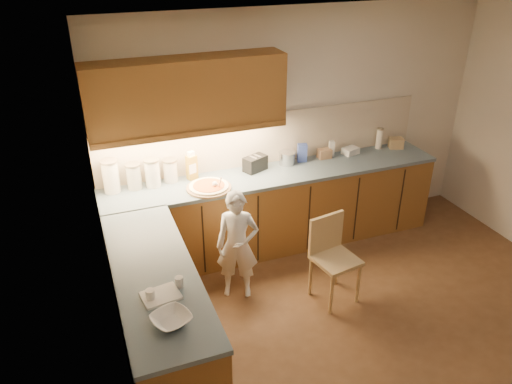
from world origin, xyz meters
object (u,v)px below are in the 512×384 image
Objects in this scene: wooden_chair at (332,253)px; oil_jug at (192,166)px; child at (237,245)px; toaster at (255,163)px; pizza_on_board at (209,187)px.

oil_jug reaches higher than wooden_chair.
child is 3.86× the size of toaster.
oil_jug reaches higher than toaster.
oil_jug reaches higher than child.
child is at bearing -80.14° from pizza_on_board.
toaster is at bearing 22.57° from pizza_on_board.
child reaches higher than pizza_on_board.
wooden_chair is (0.94, -0.93, -0.44)m from pizza_on_board.
pizza_on_board is at bearing 121.84° from child.
oil_jug is (-0.10, 0.29, 0.12)m from pizza_on_board.
wooden_chair is at bearing -97.06° from toaster.
child is at bearing -77.02° from oil_jug.
child is 0.91m from wooden_chair.
wooden_chair is 1.32m from toaster.
toaster is (0.50, 0.82, 0.44)m from child.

